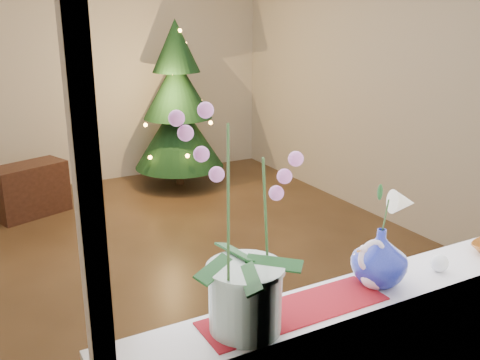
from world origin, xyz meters
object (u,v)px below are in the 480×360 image
at_px(paperweight, 439,263).
at_px(side_table, 30,190).
at_px(swan, 380,264).
at_px(orchid_pot, 245,222).
at_px(xmas_tree, 178,105).
at_px(blue_vase, 380,253).

distance_m(paperweight, side_table, 4.26).
relative_size(swan, paperweight, 3.13).
bearing_deg(side_table, swan, -99.55).
relative_size(orchid_pot, paperweight, 10.48).
distance_m(orchid_pot, paperweight, 0.96).
relative_size(orchid_pot, xmas_tree, 0.40).
xyz_separation_m(swan, xmas_tree, (0.93, 4.27, -0.08)).
xyz_separation_m(orchid_pot, side_table, (-0.17, 4.05, -1.04)).
distance_m(swan, xmas_tree, 4.37).
bearing_deg(xmas_tree, paperweight, -98.25).
relative_size(blue_vase, paperweight, 3.56).
bearing_deg(paperweight, swan, 176.60).
height_order(swan, blue_vase, blue_vase).
height_order(orchid_pot, side_table, orchid_pot).
height_order(blue_vase, xmas_tree, xmas_tree).
distance_m(swan, blue_vase, 0.04).
xyz_separation_m(orchid_pot, paperweight, (0.90, -0.01, -0.34)).
bearing_deg(xmas_tree, orchid_pot, -109.52).
xyz_separation_m(blue_vase, xmas_tree, (0.91, 4.25, -0.11)).
relative_size(orchid_pot, side_table, 1.10).
bearing_deg(blue_vase, side_table, 100.97).
distance_m(paperweight, xmas_tree, 4.34).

